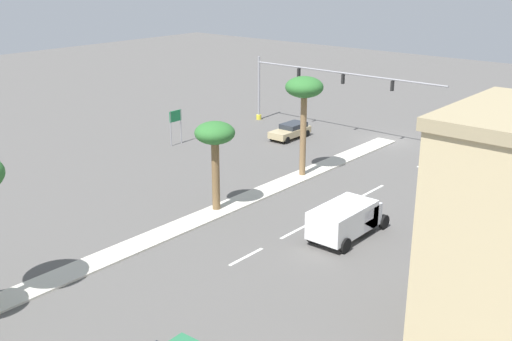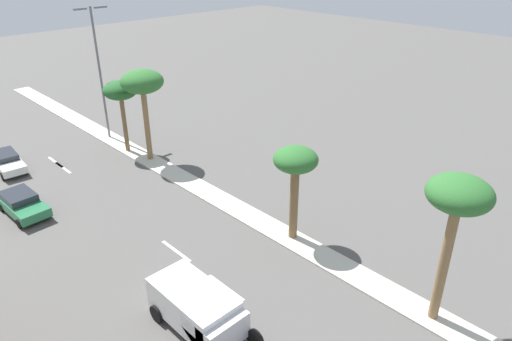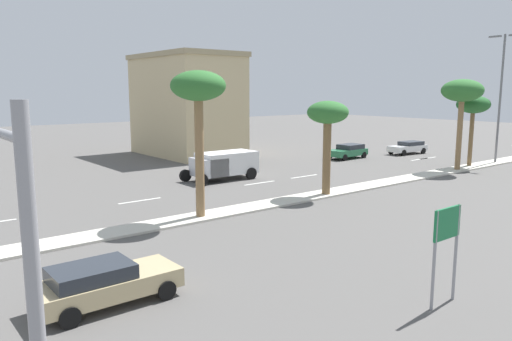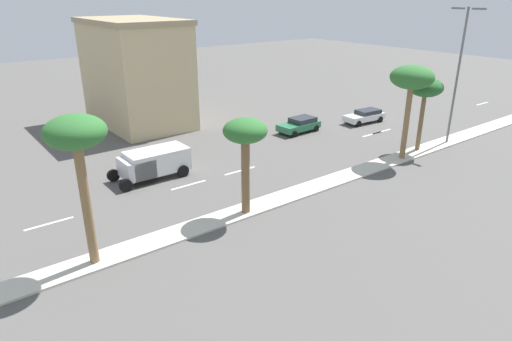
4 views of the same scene
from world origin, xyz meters
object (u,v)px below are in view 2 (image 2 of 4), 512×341
box_truck (200,310)px  palm_tree_inboard (295,165)px  palm_tree_front (458,201)px  palm_tree_outboard (142,84)px  sedan_white_leading (7,161)px  palm_tree_rear (120,92)px  street_lamp_mid (99,66)px  sedan_green_mid (22,204)px

box_truck → palm_tree_inboard: bearing=13.3°
palm_tree_front → box_truck: size_ratio=1.34×
palm_tree_outboard → sedan_white_leading: bearing=145.5°
palm_tree_rear → box_truck: palm_tree_rear is taller
palm_tree_front → sedan_white_leading: bearing=106.0°
street_lamp_mid → sedan_green_mid: street_lamp_mid is taller
palm_tree_inboard → sedan_white_leading: palm_tree_inboard is taller
sedan_green_mid → palm_tree_rear: bearing=22.4°
street_lamp_mid → box_truck: 27.01m
palm_tree_inboard → palm_tree_outboard: size_ratio=0.79×
palm_tree_outboard → palm_tree_rear: palm_tree_outboard is taller
palm_tree_inboard → sedan_white_leading: bearing=112.5°
palm_tree_inboard → palm_tree_rear: bearing=91.6°
sedan_green_mid → box_truck: size_ratio=0.77×
sedan_white_leading → box_truck: box_truck is taller
sedan_green_mid → box_truck: (2.09, -16.67, 0.45)m
street_lamp_mid → box_truck: (-8.69, -24.96, -5.59)m
sedan_green_mid → sedan_white_leading: bearing=78.1°
palm_tree_rear → street_lamp_mid: size_ratio=0.53×
sedan_white_leading → box_truck: (0.45, -24.46, 0.48)m
sedan_white_leading → box_truck: size_ratio=0.82×
palm_tree_front → street_lamp_mid: street_lamp_mid is taller
palm_tree_outboard → palm_tree_inboard: bearing=-89.8°
palm_tree_outboard → sedan_green_mid: 12.40m
palm_tree_outboard → street_lamp_mid: (-0.09, 6.84, 0.26)m
palm_tree_inboard → palm_tree_front: bearing=-91.2°
box_truck → palm_tree_front: bearing=-40.1°
street_lamp_mid → sedan_white_leading: street_lamp_mid is taller
street_lamp_mid → sedan_white_leading: size_ratio=2.49×
palm_tree_outboard → palm_tree_front: bearing=-90.3°
palm_tree_outboard → sedan_white_leading: palm_tree_outboard is taller
palm_tree_inboard → palm_tree_outboard: bearing=90.2°
palm_tree_rear → sedan_green_mid: size_ratio=1.41×
palm_tree_inboard → street_lamp_mid: 22.93m
street_lamp_mid → box_truck: size_ratio=2.05×
palm_tree_front → box_truck: bearing=139.9°
sedan_green_mid → sedan_white_leading: 7.96m
palm_tree_front → sedan_white_leading: (-9.09, 31.75, -5.87)m
palm_tree_inboard → palm_tree_rear: (-0.53, 18.86, 0.34)m
palm_tree_inboard → palm_tree_rear: size_ratio=0.96×
palm_tree_outboard → sedan_white_leading: 12.63m
sedan_green_mid → box_truck: box_truck is taller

